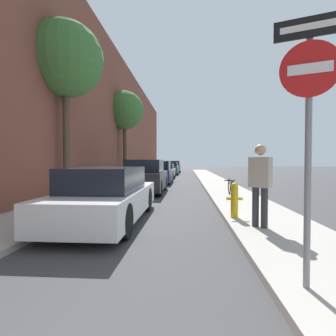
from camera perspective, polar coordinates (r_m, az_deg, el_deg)
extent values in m
plane|color=#3D3D3F|center=(16.32, 0.69, -3.78)|extent=(120.00, 120.00, 0.00)
cube|color=#ADA89E|center=(16.74, -9.28, -3.46)|extent=(2.00, 52.00, 0.12)
cube|color=#ADA89E|center=(16.40, 10.88, -3.57)|extent=(2.00, 52.00, 0.12)
cube|color=brown|center=(17.33, -13.79, 11.89)|extent=(0.70, 52.00, 9.28)
cylinder|color=black|center=(8.42, -14.88, -6.44)|extent=(0.22, 0.70, 0.70)
cylinder|color=black|center=(8.06, -4.58, -6.75)|extent=(0.22, 0.70, 0.70)
cylinder|color=black|center=(5.80, -24.35, -10.14)|extent=(0.22, 0.70, 0.70)
cylinder|color=black|center=(5.26, -9.42, -11.22)|extent=(0.22, 0.70, 0.70)
cube|color=silver|center=(6.80, -12.80, -7.05)|extent=(1.72, 4.66, 0.61)
cube|color=black|center=(6.56, -13.31, -2.28)|extent=(1.51, 2.42, 0.54)
cylinder|color=black|center=(13.96, -7.34, -3.21)|extent=(0.22, 0.72, 0.72)
cylinder|color=black|center=(13.73, -0.83, -3.28)|extent=(0.22, 0.72, 0.72)
cylinder|color=black|center=(11.57, -9.75, -4.20)|extent=(0.22, 0.72, 0.72)
cylinder|color=black|center=(11.30, -1.91, -4.32)|extent=(0.22, 0.72, 0.72)
cube|color=black|center=(12.59, -4.91, -2.65)|extent=(1.80, 3.95, 0.79)
cube|color=black|center=(12.41, -5.03, 0.46)|extent=(1.58, 2.06, 0.58)
cylinder|color=black|center=(19.27, -4.09, -2.01)|extent=(0.22, 0.65, 0.65)
cylinder|color=black|center=(19.11, 0.64, -2.03)|extent=(0.22, 0.65, 0.65)
cylinder|color=black|center=(16.80, -5.31, -2.53)|extent=(0.22, 0.65, 0.65)
cylinder|color=black|center=(16.62, 0.12, -2.57)|extent=(0.22, 0.65, 0.65)
cube|color=navy|center=(17.92, -2.15, -1.57)|extent=(1.81, 4.03, 0.73)
cube|color=black|center=(17.73, -2.20, 0.55)|extent=(1.59, 2.10, 0.60)
cylinder|color=black|center=(24.98, -2.12, -1.13)|extent=(0.22, 0.71, 0.71)
cylinder|color=black|center=(24.86, 1.31, -1.14)|extent=(0.22, 0.71, 0.71)
cylinder|color=black|center=(22.09, -2.94, -1.48)|extent=(0.22, 0.71, 0.71)
cylinder|color=black|center=(21.96, 0.94, -1.50)|extent=(0.22, 0.71, 0.71)
cube|color=tan|center=(23.45, -0.69, -0.96)|extent=(1.70, 4.70, 0.60)
cube|color=black|center=(23.25, -0.73, 0.33)|extent=(1.50, 2.44, 0.46)
cylinder|color=black|center=(31.27, -0.93, -0.59)|extent=(0.22, 0.71, 0.71)
cylinder|color=black|center=(31.17, 2.11, -0.60)|extent=(0.22, 0.71, 0.71)
cylinder|color=black|center=(28.43, -1.43, -0.80)|extent=(0.22, 0.71, 0.71)
cylinder|color=black|center=(28.32, 1.91, -0.81)|extent=(0.22, 0.71, 0.71)
cube|color=#1E6066|center=(29.78, 0.42, -0.32)|extent=(1.88, 4.60, 0.71)
cube|color=black|center=(29.58, 0.40, 0.82)|extent=(1.66, 2.39, 0.48)
cylinder|color=black|center=(37.10, -0.06, -0.30)|extent=(0.22, 0.66, 0.66)
cylinder|color=black|center=(37.02, 2.54, -0.30)|extent=(0.22, 0.66, 0.66)
cylinder|color=black|center=(34.62, -0.36, -0.43)|extent=(0.22, 0.66, 0.66)
cylinder|color=black|center=(34.53, 2.43, -0.43)|extent=(0.22, 0.66, 0.66)
cube|color=slate|center=(35.80, 1.14, 0.03)|extent=(1.91, 4.01, 0.79)
cube|color=black|center=(35.63, 1.12, 1.10)|extent=(1.68, 2.09, 0.56)
cylinder|color=#4C3A2B|center=(10.66, -21.06, 5.80)|extent=(0.25, 0.25, 4.41)
sphere|color=#3D7033|center=(11.29, -21.21, 21.01)|extent=(2.79, 2.79, 2.79)
cylinder|color=#4C3A2B|center=(19.15, -9.29, 3.72)|extent=(0.26, 0.26, 4.26)
sphere|color=#3D7033|center=(19.47, -9.33, 12.20)|extent=(2.71, 2.71, 2.71)
cylinder|color=gold|center=(6.77, 14.12, -7.18)|extent=(0.18, 0.18, 0.74)
sphere|color=gold|center=(6.72, 14.14, -3.81)|extent=(0.17, 0.17, 0.17)
cylinder|color=gold|center=(6.74, 12.98, -6.46)|extent=(0.12, 0.07, 0.07)
cylinder|color=gold|center=(6.78, 15.26, -6.42)|extent=(0.12, 0.07, 0.07)
cylinder|color=gray|center=(3.25, 27.94, 1.06)|extent=(0.07, 0.07, 2.75)
cylinder|color=red|center=(3.35, 28.22, 18.31)|extent=(0.57, 0.23, 0.60)
cube|color=white|center=(3.33, 28.24, 18.39)|extent=(0.41, 0.16, 0.11)
cube|color=black|center=(3.50, 28.32, 25.21)|extent=(0.68, 0.27, 0.22)
cube|color=white|center=(3.49, 28.34, 25.32)|extent=(0.56, 0.21, 0.07)
cylinder|color=#2D2D33|center=(5.89, 20.05, -8.05)|extent=(0.19, 0.19, 0.84)
cylinder|color=#2D2D33|center=(5.96, 18.34, -7.91)|extent=(0.19, 0.19, 0.84)
cube|color=#B2A893|center=(5.85, 19.26, -0.86)|extent=(0.48, 0.44, 0.63)
sphere|color=tan|center=(5.85, 19.30, 3.71)|extent=(0.23, 0.23, 0.23)
torus|color=black|center=(11.39, 13.07, -3.90)|extent=(0.06, 0.64, 0.64)
torus|color=black|center=(10.47, 13.74, -4.38)|extent=(0.06, 0.64, 0.64)
cube|color=maroon|center=(10.92, 13.40, -3.37)|extent=(0.05, 0.78, 0.04)
cylinder|color=maroon|center=(10.75, 13.52, -2.98)|extent=(0.04, 0.04, 0.18)
cube|color=black|center=(11.30, 13.13, -2.64)|extent=(0.44, 0.05, 0.04)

